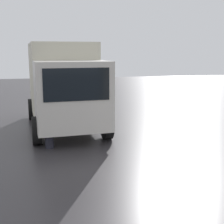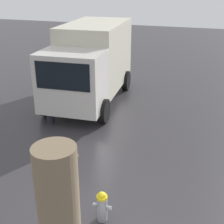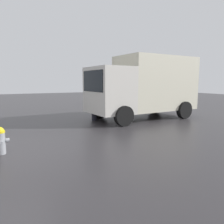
{
  "view_description": "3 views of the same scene",
  "coord_description": "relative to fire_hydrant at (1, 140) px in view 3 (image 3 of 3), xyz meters",
  "views": [
    {
      "loc": [
        -5.09,
        3.83,
        2.9
      ],
      "look_at": [
        2.98,
        1.92,
        1.29
      ],
      "focal_mm": 50.0,
      "sensor_mm": 36.0,
      "label": 1
    },
    {
      "loc": [
        -5.14,
        -1.88,
        5.02
      ],
      "look_at": [
        4.05,
        1.07,
        0.82
      ],
      "focal_mm": 50.0,
      "sensor_mm": 36.0,
      "label": 2
    },
    {
      "loc": [
        -0.01,
        -6.44,
        1.97
      ],
      "look_at": [
        4.01,
        1.17,
        0.74
      ],
      "focal_mm": 35.0,
      "sensor_mm": 36.0,
      "label": 3
    }
  ],
  "objects": [
    {
      "name": "delivery_truck",
      "position": [
        6.88,
        2.91,
        1.35
      ],
      "size": [
        5.91,
        2.83,
        3.22
      ],
      "rotation": [
        0.0,
        0.0,
        1.62
      ],
      "color": "beige",
      "rests_on": "ground_plane"
    },
    {
      "name": "ground_plane",
      "position": [
        -0.0,
        -0.0,
        -0.38
      ],
      "size": [
        60.0,
        60.0,
        0.0
      ],
      "primitive_type": "plane",
      "color": "#333033"
    },
    {
      "name": "pedestrian",
      "position": [
        4.26,
        3.58,
        0.57
      ],
      "size": [
        0.38,
        0.38,
        1.74
      ],
      "rotation": [
        0.0,
        0.0,
        5.22
      ],
      "color": "#23232D",
      "rests_on": "ground_plane"
    },
    {
      "name": "fire_hydrant",
      "position": [
        0.0,
        0.0,
        0.0
      ],
      "size": [
        0.34,
        0.43,
        0.75
      ],
      "rotation": [
        0.0,
        0.0,
        0.0
      ],
      "color": "gray",
      "rests_on": "ground_plane"
    }
  ]
}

